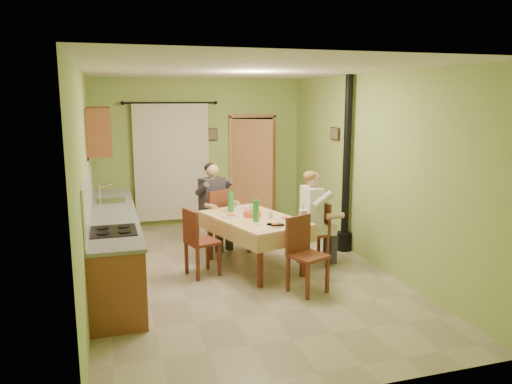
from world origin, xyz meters
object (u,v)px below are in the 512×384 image
object	(u,v)px
dining_table	(254,243)
stove_flue	(346,188)
chair_near	(307,270)
man_far	(213,196)
chair_far	(215,232)
man_right	(314,207)
chair_right	(314,246)
chair_left	(202,255)

from	to	relation	value
dining_table	stove_flue	xyz separation A→B (m)	(1.64, 0.39, 0.64)
chair_near	man_far	bearing A→B (deg)	-93.23
chair_near	stove_flue	xyz separation A→B (m)	(1.26, 1.46, 0.73)
dining_table	chair_far	world-z (taller)	chair_far
man_right	chair_near	bearing A→B (deg)	153.36
chair_right	man_right	world-z (taller)	man_right
man_far	chair_far	bearing A→B (deg)	-90.00
stove_flue	chair_far	bearing A→B (deg)	161.61
chair_near	chair_left	world-z (taller)	chair_near
stove_flue	man_right	bearing A→B (deg)	-145.89
chair_far	man_right	size ratio (longest dim) A/B	0.73
chair_near	chair_left	distance (m)	1.53
man_right	stove_flue	xyz separation A→B (m)	(0.78, 0.53, 0.15)
chair_right	chair_left	world-z (taller)	chair_left
dining_table	chair_near	bearing A→B (deg)	-87.28
dining_table	chair_right	distance (m)	0.89
man_right	man_far	bearing A→B (deg)	46.37
chair_right	stove_flue	xyz separation A→B (m)	(0.77, 0.53, 0.74)
chair_near	chair_left	size ratio (longest dim) A/B	1.02
man_far	dining_table	bearing A→B (deg)	-94.49
chair_far	stove_flue	size ratio (longest dim) A/B	0.36
chair_far	chair_right	xyz separation A→B (m)	(1.24, -1.19, -0.00)
chair_left	stove_flue	xyz separation A→B (m)	(2.43, 0.47, 0.73)
man_right	dining_table	bearing A→B (deg)	81.69
chair_left	man_far	distance (m)	1.36
stove_flue	chair_near	bearing A→B (deg)	-130.89
chair_near	chair_right	xyz separation A→B (m)	(0.50, 0.93, -0.00)
chair_far	chair_left	world-z (taller)	chair_far
stove_flue	man_far	bearing A→B (deg)	161.30
dining_table	man_far	xyz separation A→B (m)	(-0.37, 1.07, 0.50)
chair_near	man_right	world-z (taller)	man_right
chair_right	man_right	xyz separation A→B (m)	(-0.01, 0.00, 0.59)
man_right	stove_flue	size ratio (longest dim) A/B	0.50
chair_far	chair_near	size ratio (longest dim) A/B	1.04
chair_near	chair_left	bearing A→B (deg)	-62.71
chair_far	chair_right	bearing A→B (deg)	-67.35
chair_near	chair_right	size ratio (longest dim) A/B	1.03
man_far	man_right	size ratio (longest dim) A/B	1.00
chair_far	chair_right	size ratio (longest dim) A/B	1.07
dining_table	stove_flue	size ratio (longest dim) A/B	0.66
chair_far	man_right	xyz separation A→B (m)	(1.22, -1.19, 0.59)
dining_table	man_right	bearing A→B (deg)	-25.98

